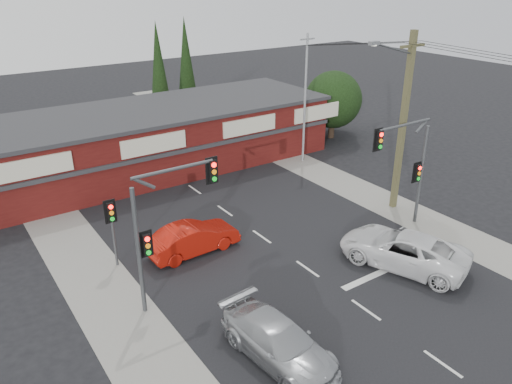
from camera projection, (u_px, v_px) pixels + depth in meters
ground at (316, 275)px, 22.80m from camera, size 120.00×120.00×0.00m
road_strip at (255, 232)px, 26.57m from camera, size 14.00×70.00×0.01m
verge_left at (97, 284)px, 22.18m from camera, size 3.00×70.00×0.02m
verge_right at (368, 195)px, 30.95m from camera, size 3.00×70.00×0.02m
stop_line at (394, 266)px, 23.47m from camera, size 6.50×0.35×0.01m
white_suv at (403, 249)px, 23.33m from camera, size 4.69×6.53×1.65m
silver_suv at (279, 342)px, 17.65m from camera, size 2.48×5.20×1.46m
red_sedan at (193, 238)px, 24.41m from camera, size 4.67×1.76×1.52m
lane_dashes at (335, 288)px, 21.87m from camera, size 0.12×35.14×0.01m
shop_building at (145, 140)px, 34.22m from camera, size 27.30×8.40×4.22m
tree_cluster at (331, 102)px, 40.84m from camera, size 5.90×5.10×5.50m
conifer_near at (159, 68)px, 40.46m from camera, size 1.80×1.80×9.25m
conifer_far at (186, 61)px, 43.78m from camera, size 1.80×1.80×9.25m
traffic_mast_left at (162, 218)px, 19.39m from camera, size 3.77×0.27×5.97m
traffic_mast_right at (410, 159)px, 25.49m from camera, size 3.96×0.27×5.97m
pedestal_signal at (112, 220)px, 22.63m from camera, size 0.55×0.27×3.38m
utility_pole at (402, 118)px, 27.17m from camera, size 4.38×0.59×10.00m
steel_pole at (305, 97)px, 34.58m from camera, size 1.20×0.16×9.00m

